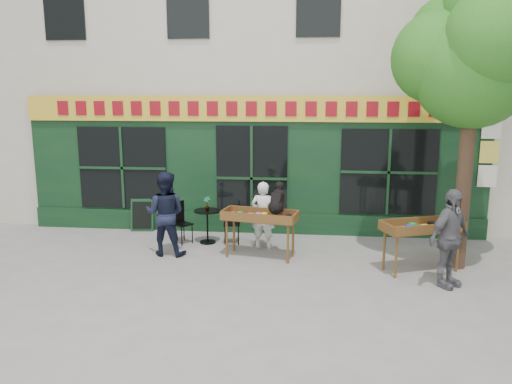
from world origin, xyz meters
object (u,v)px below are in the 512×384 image
book_cart_center (260,219)px  book_cart_right (422,229)px  man_left (165,214)px  dog (277,197)px  bistro_table (207,220)px  woman (263,215)px  man_right (449,238)px

book_cart_center → book_cart_right: size_ratio=0.98×
book_cart_right → man_left: (-5.12, 0.45, 0.06)m
dog → bistro_table: 2.02m
woman → man_left: man_left is taller
book_cart_center → bistro_table: size_ratio=2.09×
woman → book_cart_right: 3.33m
man_left → man_right: bearing=169.7°
man_right → bistro_table: 5.17m
dog → woman: 0.96m
man_right → bistro_table: bearing=115.1°
man_right → book_cart_center: bearing=119.3°
dog → woman: dog is taller
man_right → woman: bearing=110.3°
dog → woman: size_ratio=0.41×
book_cart_right → book_cart_center: bearing=150.3°
dog → woman: (-0.35, 0.70, -0.55)m
book_cart_center → man_left: 1.99m
dog → man_right: man_right is taller
woman → book_cart_right: (3.13, -1.13, 0.08)m
woman → book_cart_right: bearing=171.1°
woman → man_right: bearing=162.3°
man_left → woman: bearing=-158.8°
book_cart_center → woman: size_ratio=1.07×
book_cart_right → man_left: man_left is taller
man_right → bistro_table: size_ratio=2.30×
book_cart_center → man_right: 3.65m
book_cart_center → book_cart_right: (3.13, -0.48, 0.00)m
book_cart_center → dog: 0.59m
book_cart_center → man_right: bearing=-8.7°
woman → man_right: size_ratio=0.85×
dog → book_cart_right: 2.85m
dog → man_right: 3.33m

